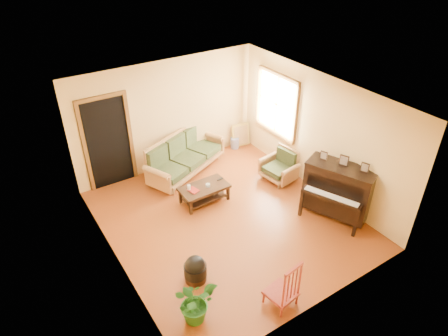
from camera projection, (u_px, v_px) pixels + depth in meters
floor at (228, 219)px, 8.05m from camera, size 5.00×5.00×0.00m
doorway at (108, 143)px, 8.59m from camera, size 1.08×0.16×2.05m
window at (277, 104)px, 9.18m from camera, size 0.12×1.36×1.46m
sofa at (186, 155)px, 9.29m from camera, size 2.29×1.65×0.90m
coffee_table at (204, 194)px, 8.46m from camera, size 1.03×0.57×0.37m
armchair at (279, 166)px, 9.04m from camera, size 0.81×0.84×0.74m
piano at (338, 191)px, 7.89m from camera, size 1.22×1.50×1.15m
footstool at (195, 272)px, 6.63m from camera, size 0.51×0.51×0.37m
red_chair at (282, 283)px, 6.07m from camera, size 0.50×0.53×0.92m
leaning_frame at (241, 135)px, 10.43m from camera, size 0.49×0.17×0.64m
ceramic_crock at (235, 143)px, 10.42m from camera, size 0.29×0.29×0.28m
potted_plant at (195, 302)px, 5.91m from camera, size 0.74×0.68×0.69m
book at (190, 192)px, 8.17m from camera, size 0.23×0.27×0.02m
candle at (189, 188)px, 8.22m from camera, size 0.09×0.09×0.12m
glass_jar at (208, 185)px, 8.35m from camera, size 0.12×0.12×0.06m
remote at (220, 179)px, 8.59m from camera, size 0.16×0.07×0.02m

